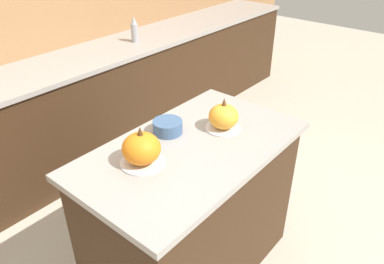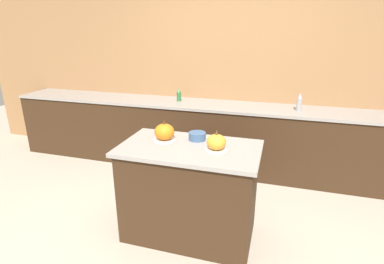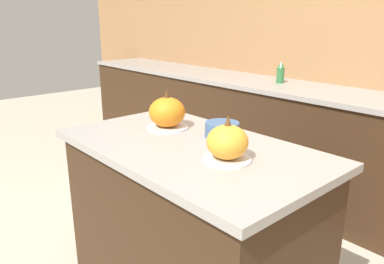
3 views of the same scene
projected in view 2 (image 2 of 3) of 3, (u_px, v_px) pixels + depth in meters
name	position (u px, v px, depth m)	size (l,w,h in m)	color
ground_plane	(190.00, 232.00, 2.85)	(12.00, 12.00, 0.00)	#BCB29E
wall_back	(228.00, 74.00, 4.06)	(8.00, 0.06, 2.50)	#9E7047
kitchen_island	(190.00, 191.00, 2.71)	(1.20, 0.69, 0.88)	#382314
back_counter	(221.00, 137.00, 4.02)	(6.00, 0.60, 0.90)	#382314
pumpkin_cake_left	(164.00, 132.00, 2.68)	(0.21, 0.21, 0.19)	silver
pumpkin_cake_right	(216.00, 143.00, 2.46)	(0.19, 0.19, 0.18)	silver
bottle_tall	(299.00, 102.00, 3.56)	(0.06, 0.06, 0.22)	#99999E
bottle_short	(179.00, 95.00, 4.05)	(0.06, 0.06, 0.17)	#2D6B38
mixing_bowl	(197.00, 136.00, 2.71)	(0.16, 0.16, 0.07)	#3D5B84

